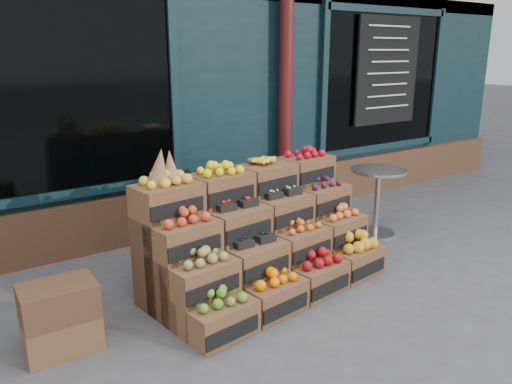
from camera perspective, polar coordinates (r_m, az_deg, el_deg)
ground at (r=4.84m, az=6.80°, el=-11.26°), size 60.00×60.00×0.00m
shop_facade at (r=8.81m, az=-16.04°, el=16.56°), size 12.00×6.24×4.80m
crate_display at (r=4.79m, az=0.50°, el=-5.64°), size 2.40×1.38×1.43m
spare_crates at (r=4.12m, az=-21.46°, el=-13.21°), size 0.55×0.39×0.54m
bistro_table at (r=6.23m, az=13.68°, el=-0.23°), size 0.66×0.66×0.83m
shopkeeper at (r=6.38m, az=-18.68°, el=3.91°), size 0.82×0.68×1.94m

